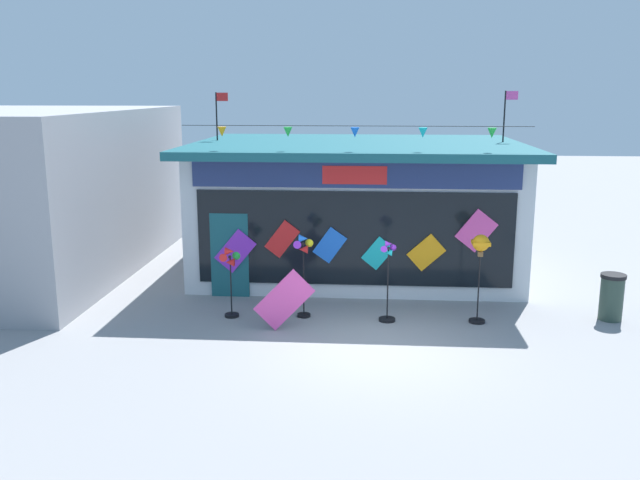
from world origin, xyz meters
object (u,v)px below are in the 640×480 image
trash_bin (612,297)px  display_kite_on_ground (284,300)px  wind_spinner_far_left (230,270)px  kite_shop_building (357,205)px  wind_spinner_center_left (388,278)px  wind_spinner_left (303,259)px  wind_spinner_center_right (480,253)px

trash_bin → display_kite_on_ground: (-6.84, -1.14, 0.12)m
display_kite_on_ground → wind_spinner_far_left: bearing=151.1°
kite_shop_building → wind_spinner_center_left: kite_shop_building is taller
wind_spinner_left → wind_spinner_center_left: wind_spinner_left is taller
wind_spinner_center_left → display_kite_on_ground: size_ratio=1.52×
wind_spinner_center_left → trash_bin: (4.74, 0.47, -0.45)m
trash_bin → wind_spinner_center_left: bearing=-174.3°
wind_spinner_center_left → display_kite_on_ground: (-2.10, -0.67, -0.32)m
wind_spinner_far_left → wind_spinner_left: size_ratio=0.85×
wind_spinner_far_left → display_kite_on_ground: (1.24, -0.69, -0.43)m
wind_spinner_left → wind_spinner_far_left: bearing=-175.6°
wind_spinner_far_left → display_kite_on_ground: 1.48m
wind_spinner_far_left → wind_spinner_center_right: 5.25m
wind_spinner_left → wind_spinner_center_left: bearing=-4.3°
kite_shop_building → wind_spinner_center_right: 5.09m
wind_spinner_left → display_kite_on_ground: (-0.31, -0.81, -0.66)m
wind_spinner_left → trash_bin: (6.53, 0.34, -0.79)m
kite_shop_building → wind_spinner_center_left: (0.76, -4.41, -0.80)m
display_kite_on_ground → wind_spinner_left: bearing=68.8°
wind_spinner_center_left → trash_bin: wind_spinner_center_left is taller
wind_spinner_center_right → display_kite_on_ground: bearing=-169.5°
kite_shop_building → trash_bin: (5.50, -3.94, -1.24)m
wind_spinner_far_left → wind_spinner_left: wind_spinner_left is taller
wind_spinner_left → wind_spinner_center_right: bearing=-1.0°
wind_spinner_center_left → wind_spinner_center_right: 1.97m
wind_spinner_left → kite_shop_building: bearing=76.5°
kite_shop_building → display_kite_on_ground: 5.37m
kite_shop_building → wind_spinner_center_left: size_ratio=4.84×
wind_spinner_left → wind_spinner_center_right: (3.68, -0.07, 0.21)m
wind_spinner_far_left → wind_spinner_center_left: wind_spinner_center_left is taller
trash_bin → wind_spinner_center_right: bearing=-172.0°
wind_spinner_left → display_kite_on_ground: size_ratio=1.58×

